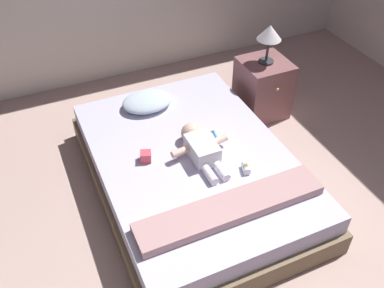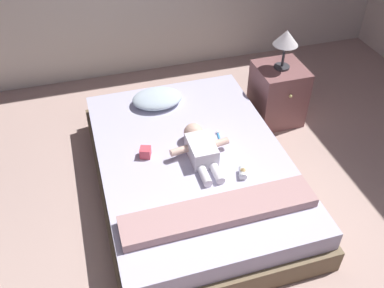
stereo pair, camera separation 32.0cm
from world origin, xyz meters
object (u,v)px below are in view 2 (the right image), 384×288
Objects in this scene: toothbrush at (219,136)px; lamp at (286,40)px; bed at (192,171)px; baby at (200,147)px; pillow at (157,98)px; nightstand at (278,94)px; baby_bottle at (243,172)px; toy_block at (145,152)px.

lamp is at bearing 34.30° from toothbrush.
bed is at bearing -147.65° from lamp.
baby reaches higher than bed.
pillow is 0.71m from toothbrush.
bed is 3.69× the size of nightstand.
baby_bottle reaches higher than toothbrush.
baby_bottle is (-0.76, -1.00, -0.46)m from lamp.
baby_bottle is (0.23, -0.31, -0.04)m from baby.
lamp reaches higher than toy_block.
nightstand is at bearing 32.34° from bed.
pillow is 0.77m from baby.
lamp reaches higher than baby.
lamp is at bearing 32.35° from bed.
toy_block is (-1.39, -0.59, 0.11)m from nightstand.
lamp reaches higher than pillow.
lamp is 1.58m from toy_block.
nightstand reaches higher than toy_block.
toothbrush is 0.46m from baby_bottle.
toothbrush is at bearing 92.63° from baby_bottle.
nightstand reaches higher than baby.
bed is 19.18× the size of baby_bottle.
toothbrush is at bearing -145.71° from nightstand.
lamp is at bearing -3.38° from pillow.
baby_bottle is (0.63, -0.41, -0.01)m from toy_block.
baby_bottle is (0.02, -0.46, 0.02)m from toothbrush.
pillow is at bearing 176.62° from nightstand.
nightstand is 1.26m from baby_bottle.
baby reaches higher than toothbrush.
nightstand is 5.55× the size of toy_block.
baby is at bearing -143.62° from toothbrush.
pillow is 3.21× the size of toothbrush.
pillow is at bearing 121.48° from toothbrush.
baby is 5.50× the size of baby_bottle.
baby is at bearing -145.26° from lamp.
lamp is (0.99, 0.69, 0.42)m from baby.
baby_bottle is (0.29, -0.33, 0.22)m from bed.
pillow is at bearing 101.98° from baby.
toothbrush is at bearing -58.52° from pillow.
toothbrush is 0.62m from toy_block.
pillow reaches higher than toy_block.
bed is 5.75× the size of lamp.
baby is at bearing -22.74° from bed.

